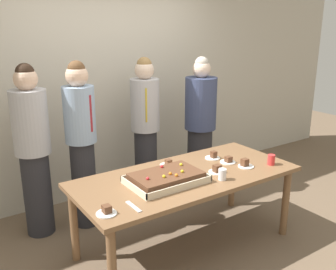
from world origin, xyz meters
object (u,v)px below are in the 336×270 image
sheet_cake (166,178)px  plated_slice_far_right (217,170)px  party_table (186,182)px  plated_slice_far_left (245,164)px  drink_cup_middle (271,160)px  drink_cup_nearest (222,174)px  person_green_shirt_behind (81,142)px  plated_slice_center_back (168,164)px  person_striped_tie_right (200,124)px  person_serving_front (145,128)px  person_left_edge_reaching (33,149)px  plated_slice_near_left (228,161)px  cake_server_utensil (133,207)px  plated_slice_center_front (213,156)px  plated_slice_near_right (107,211)px

sheet_cake → plated_slice_far_right: sheet_cake is taller
party_table → plated_slice_far_left: plated_slice_far_left is taller
party_table → drink_cup_middle: (0.82, -0.26, 0.13)m
party_table → plated_slice_far_left: (0.57, -0.16, 0.10)m
sheet_cake → plated_slice_far_right: bearing=-8.4°
plated_slice_far_right → drink_cup_nearest: 0.16m
party_table → person_green_shirt_behind: 1.14m
plated_slice_center_back → drink_cup_nearest: bearing=-69.6°
party_table → drink_cup_nearest: size_ratio=20.42×
person_striped_tie_right → plated_slice_far_left: bearing=32.9°
drink_cup_middle → person_serving_front: 1.47m
plated_slice_far_right → person_serving_front: 1.20m
drink_cup_nearest → drink_cup_middle: (0.63, 0.01, 0.00)m
plated_slice_far_right → person_left_edge_reaching: size_ratio=0.09×
plated_slice_far_right → drink_cup_middle: drink_cup_middle is taller
plated_slice_far_right → plated_slice_far_left: bearing=-7.2°
plated_slice_near_left → cake_server_utensil: (-1.21, -0.29, -0.02)m
party_table → plated_slice_center_front: 0.51m
plated_slice_near_right → drink_cup_middle: bearing=0.2°
party_table → plated_slice_near_right: 0.95m
sheet_cake → drink_cup_nearest: size_ratio=6.53×
sheet_cake → drink_cup_nearest: sheet_cake is taller
drink_cup_middle → person_striped_tie_right: (0.08, 1.19, 0.07)m
plated_slice_near_right → plated_slice_far_right: bearing=7.1°
person_left_edge_reaching → plated_slice_far_right: bearing=11.8°
drink_cup_nearest → plated_slice_near_right: bearing=179.8°
party_table → cake_server_utensil: size_ratio=10.21×
sheet_cake → person_green_shirt_behind: (-0.36, 0.97, 0.13)m
plated_slice_far_right → drink_cup_middle: size_ratio=1.50×
plated_slice_center_front → person_green_shirt_behind: 1.32m
drink_cup_nearest → person_striped_tie_right: person_striped_tie_right is taller
plated_slice_near_right → person_green_shirt_behind: size_ratio=0.09×
plated_slice_center_back → person_serving_front: bearing=74.0°
party_table → cake_server_utensil: bearing=-158.2°
drink_cup_middle → person_left_edge_reaching: (-1.88, 1.29, 0.10)m
plated_slice_center_front → plated_slice_far_right: bearing=-125.3°
plated_slice_far_right → person_green_shirt_behind: bearing=129.6°
person_serving_front → person_green_shirt_behind: (-0.83, -0.15, 0.02)m
plated_slice_far_right → person_striped_tie_right: size_ratio=0.09×
plated_slice_near_left → person_left_edge_reaching: (-1.57, 1.02, 0.14)m
plated_slice_center_front → person_green_shirt_behind: (-1.08, 0.74, 0.15)m
party_table → drink_cup_middle: bearing=-17.6°
party_table → plated_slice_near_right: plated_slice_near_right is taller
party_table → sheet_cake: sheet_cake is taller
person_green_shirt_behind → plated_slice_near_left: bearing=30.4°
drink_cup_middle → person_left_edge_reaching: bearing=145.6°
party_table → cake_server_utensil: 0.76m
person_serving_front → plated_slice_far_left: bearing=38.7°
plated_slice_center_front → person_green_shirt_behind: bearing=145.6°
plated_slice_center_front → drink_cup_nearest: bearing=-122.2°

